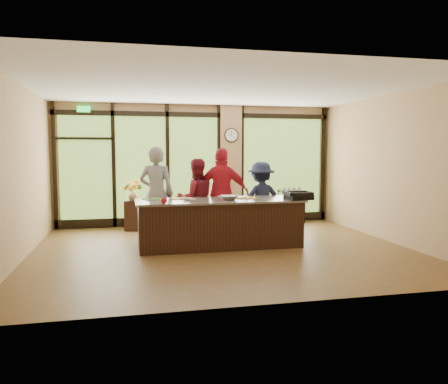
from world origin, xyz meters
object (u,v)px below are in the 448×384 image
flower_stand (133,215)px  cook_right (261,199)px  roasting_pan (299,197)px  island_base (220,224)px  cook_left (156,194)px  bar_cart (292,201)px

flower_stand → cook_right: bearing=-14.4°
cook_right → roasting_pan: cook_right is taller
flower_stand → island_base: bearing=-40.5°
cook_left → cook_right: size_ratio=1.20×
cook_left → bar_cart: cook_left is taller
cook_left → cook_right: cook_left is taller
island_base → bar_cart: 3.46m
island_base → cook_left: cook_left is taller
cook_left → roasting_pan: bearing=171.8°
flower_stand → cook_left: bearing=-57.9°
island_base → cook_right: (1.08, 0.78, 0.37)m
cook_right → roasting_pan: size_ratio=3.41×
cook_left → flower_stand: 1.51m
island_base → bar_cart: (2.44, 2.45, 0.11)m
island_base → cook_left: size_ratio=1.59×
island_base → flower_stand: island_base is taller
flower_stand → bar_cart: (4.06, 0.32, 0.19)m
island_base → flower_stand: (-1.62, 2.13, -0.09)m
roasting_pan → flower_stand: 4.02m
roasting_pan → cook_left: bearing=146.1°
island_base → bar_cart: bearing=45.1°
roasting_pan → bar_cart: roasting_pan is taller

